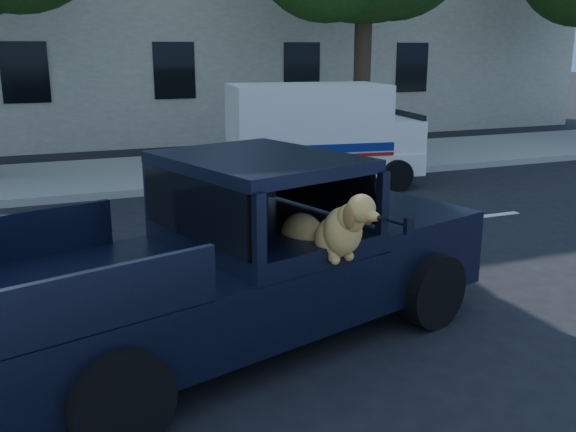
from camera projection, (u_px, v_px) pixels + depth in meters
name	position (u px, v px, depth m)	size (l,w,h in m)	color
ground	(376.00, 333.00, 6.55)	(120.00, 120.00, 0.00)	black
far_sidewalk	(176.00, 171.00, 14.77)	(60.00, 4.00, 0.15)	gray
lane_stripes	(379.00, 229.00, 10.32)	(21.60, 0.14, 0.01)	silver
pickup_truck	(234.00, 282.00, 6.23)	(5.46, 3.37, 1.83)	black
mail_truck	(319.00, 142.00, 13.36)	(4.08, 2.43, 2.12)	silver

